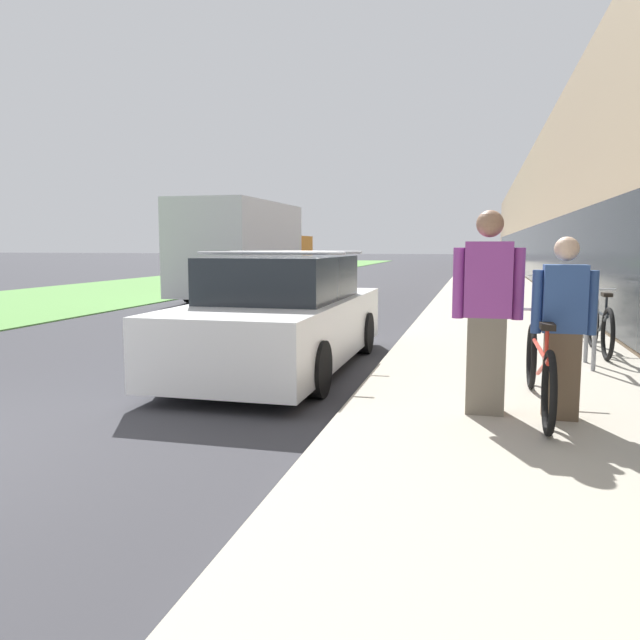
% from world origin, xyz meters
% --- Properties ---
extents(sidewalk_slab, '(3.22, 70.00, 0.12)m').
position_xyz_m(sidewalk_slab, '(5.06, 21.00, 0.06)').
color(sidewalk_slab, '#B2AA99').
rests_on(sidewalk_slab, ground).
extents(storefront_facade, '(10.01, 70.00, 5.79)m').
position_xyz_m(storefront_facade, '(11.70, 29.00, 2.89)').
color(storefront_facade, tan).
rests_on(storefront_facade, ground).
extents(lawn_strip, '(7.26, 70.00, 0.03)m').
position_xyz_m(lawn_strip, '(-7.49, 25.00, 0.01)').
color(lawn_strip, '#5B9347').
rests_on(lawn_strip, ground).
extents(tandem_bicycle, '(0.52, 2.31, 0.84)m').
position_xyz_m(tandem_bicycle, '(5.16, 2.54, 0.48)').
color(tandem_bicycle, black).
rests_on(tandem_bicycle, sidewalk_slab).
extents(person_rider, '(0.52, 0.20, 1.52)m').
position_xyz_m(person_rider, '(5.31, 2.25, 0.89)').
color(person_rider, brown).
rests_on(person_rider, sidewalk_slab).
extents(person_bystander, '(0.59, 0.23, 1.75)m').
position_xyz_m(person_bystander, '(4.70, 2.28, 1.00)').
color(person_bystander, '#756B5B').
rests_on(person_bystander, sidewalk_slab).
extents(bike_rack_hoop, '(0.05, 0.60, 0.84)m').
position_xyz_m(bike_rack_hoop, '(5.94, 4.75, 0.63)').
color(bike_rack_hoop, gray).
rests_on(bike_rack_hoop, sidewalk_slab).
extents(cruiser_bike_nearest, '(0.52, 1.74, 0.86)m').
position_xyz_m(cruiser_bike_nearest, '(6.22, 5.75, 0.48)').
color(cruiser_bike_nearest, black).
rests_on(cruiser_bike_nearest, sidewalk_slab).
extents(cruiser_bike_middle, '(0.52, 1.65, 0.85)m').
position_xyz_m(cruiser_bike_middle, '(6.07, 7.86, 0.48)').
color(cruiser_bike_middle, black).
rests_on(cruiser_bike_middle, sidewalk_slab).
extents(cruiser_bike_farthest, '(0.52, 1.68, 0.84)m').
position_xyz_m(cruiser_bike_farthest, '(5.90, 10.17, 0.48)').
color(cruiser_bike_farthest, black).
rests_on(cruiser_bike_farthest, sidewalk_slab).
extents(parked_sedan_curbside, '(1.83, 4.61, 1.50)m').
position_xyz_m(parked_sedan_curbside, '(2.22, 4.29, 0.66)').
color(parked_sedan_curbside, white).
rests_on(parked_sedan_curbside, ground).
extents(moving_truck, '(2.28, 6.90, 2.77)m').
position_xyz_m(moving_truck, '(-2.00, 14.08, 1.40)').
color(moving_truck, orange).
rests_on(moving_truck, ground).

